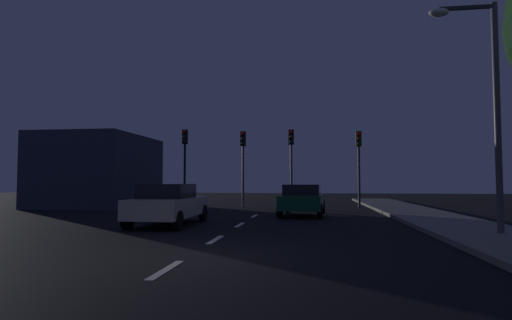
% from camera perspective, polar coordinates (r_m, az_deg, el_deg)
% --- Properties ---
extents(ground_plane, '(80.00, 80.00, 0.00)m').
position_cam_1_polar(ground_plane, '(15.58, -1.90, -8.83)').
color(ground_plane, black).
extents(sidewalk_curb_right, '(3.00, 40.00, 0.15)m').
position_cam_1_polar(sidewalk_curb_right, '(16.12, 25.70, -8.07)').
color(sidewalk_curb_right, gray).
rests_on(sidewalk_curb_right, ground_plane).
extents(lane_stripe_nearest, '(0.16, 1.60, 0.01)m').
position_cam_1_polar(lane_stripe_nearest, '(7.70, -12.50, -14.75)').
color(lane_stripe_nearest, silver).
rests_on(lane_stripe_nearest, ground_plane).
extents(lane_stripe_second, '(0.16, 1.60, 0.01)m').
position_cam_1_polar(lane_stripe_second, '(11.29, -5.70, -11.02)').
color(lane_stripe_second, silver).
rests_on(lane_stripe_second, ground_plane).
extents(lane_stripe_third, '(0.16, 1.60, 0.01)m').
position_cam_1_polar(lane_stripe_third, '(14.99, -2.29, -9.05)').
color(lane_stripe_third, silver).
rests_on(lane_stripe_third, ground_plane).
extents(lane_stripe_fourth, '(0.16, 1.60, 0.01)m').
position_cam_1_polar(lane_stripe_fourth, '(18.72, -0.25, -7.84)').
color(lane_stripe_fourth, silver).
rests_on(lane_stripe_fourth, ground_plane).
extents(traffic_signal_far_left, '(0.32, 0.38, 4.80)m').
position_cam_1_polar(traffic_signal_far_left, '(25.65, -9.94, 1.04)').
color(traffic_signal_far_left, black).
rests_on(traffic_signal_far_left, ground_plane).
extents(traffic_signal_center_left, '(0.32, 0.38, 4.63)m').
position_cam_1_polar(traffic_signal_center_left, '(24.77, -1.83, 0.87)').
color(traffic_signal_center_left, '#4C4C51').
rests_on(traffic_signal_center_left, ground_plane).
extents(traffic_signal_center_right, '(0.32, 0.38, 4.69)m').
position_cam_1_polar(traffic_signal_center_right, '(24.46, 4.96, 1.02)').
color(traffic_signal_center_right, '#4C4C51').
rests_on(traffic_signal_center_right, ground_plane).
extents(traffic_signal_far_right, '(0.32, 0.38, 4.53)m').
position_cam_1_polar(traffic_signal_far_right, '(24.59, 14.21, 0.85)').
color(traffic_signal_far_right, '#2D2D30').
rests_on(traffic_signal_far_right, ground_plane).
extents(car_stopped_ahead, '(2.16, 4.09, 1.44)m').
position_cam_1_polar(car_stopped_ahead, '(18.99, 6.53, -5.52)').
color(car_stopped_ahead, '#0F4C2D').
rests_on(car_stopped_ahead, ground_plane).
extents(car_adjacent_lane, '(1.95, 4.31, 1.49)m').
position_cam_1_polar(car_adjacent_lane, '(15.19, -12.14, -6.03)').
color(car_adjacent_lane, beige).
rests_on(car_adjacent_lane, ground_plane).
extents(street_lamp_right, '(1.87, 0.36, 6.68)m').
position_cam_1_polar(street_lamp_right, '(13.37, 29.45, 8.06)').
color(street_lamp_right, '#4C4C51').
rests_on(street_lamp_right, ground_plane).
extents(storefront_left, '(5.71, 7.36, 4.47)m').
position_cam_1_polar(storefront_left, '(27.87, -21.12, -1.47)').
color(storefront_left, '#333847').
rests_on(storefront_left, ground_plane).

